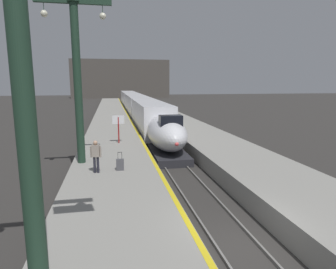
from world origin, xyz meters
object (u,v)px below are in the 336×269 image
station_column_near (22,43)px  rolling_suitcase (120,165)px  station_column_mid (77,66)px  departure_info_board (118,123)px  passenger_near_edge (96,154)px  highspeed_train_main (137,106)px

station_column_near → rolling_suitcase: bearing=76.4°
station_column_mid → departure_info_board: (2.29, 5.24, -3.96)m
passenger_near_edge → departure_info_board: size_ratio=0.80×
rolling_suitcase → highspeed_train_main: bearing=83.1°
station_column_mid → departure_info_board: size_ratio=4.28×
highspeed_train_main → departure_info_board: (-3.61, -23.66, 0.60)m
highspeed_train_main → passenger_near_edge: bearing=-99.1°
station_column_mid → passenger_near_edge: (0.93, -2.20, -4.48)m
station_column_near → rolling_suitcase: (2.08, 8.58, -5.05)m
station_column_mid → passenger_near_edge: 5.08m
station_column_mid → departure_info_board: bearing=66.4°
rolling_suitcase → departure_info_board: bearing=88.8°
station_column_mid → rolling_suitcase: (2.14, -1.99, -5.16)m
passenger_near_edge → rolling_suitcase: passenger_near_edge is taller
station_column_mid → passenger_near_edge: station_column_mid is taller
station_column_mid → station_column_near: bearing=-89.7°
highspeed_train_main → departure_info_board: size_ratio=27.00×
passenger_near_edge → station_column_near: bearing=-95.9°
station_column_near → station_column_mid: size_ratio=0.96×
rolling_suitcase → passenger_near_edge: bearing=-170.0°
rolling_suitcase → departure_info_board: size_ratio=0.46×
rolling_suitcase → departure_info_board: departure_info_board is taller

